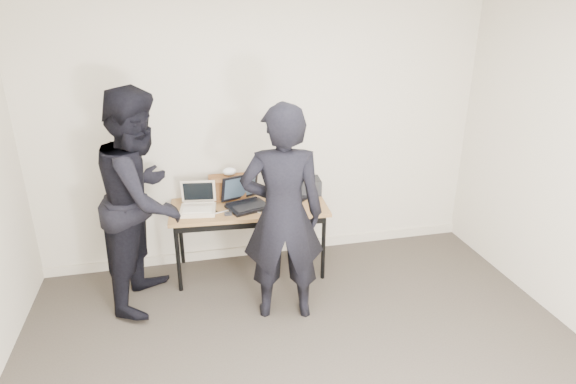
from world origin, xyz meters
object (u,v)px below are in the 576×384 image
object	(u,v)px
laptop_beige	(198,205)
laptop_center	(245,200)
desk	(249,211)
equipment_box	(307,186)
person_observer	(143,199)
leather_satchel	(227,187)
person_typist	(283,215)
laptop_right	(292,192)

from	to	relation	value
laptop_beige	laptop_center	world-z (taller)	laptop_center
desk	equipment_box	xyz separation A→B (m)	(0.63, 0.19, 0.14)
laptop_beige	equipment_box	distance (m)	1.13
desk	person_observer	bearing A→B (deg)	-162.76
laptop_center	equipment_box	xyz separation A→B (m)	(0.66, 0.18, 0.01)
desk	laptop_beige	xyz separation A→B (m)	(-0.48, -0.00, 0.11)
leather_satchel	person_typist	bearing A→B (deg)	-67.86
desk	laptop_right	distance (m)	0.49
desk	person_observer	world-z (taller)	person_observer
equipment_box	laptop_right	bearing A→B (deg)	-160.44
laptop_beige	leather_satchel	distance (m)	0.39
leather_satchel	desk	bearing A→B (deg)	-49.29
desk	equipment_box	distance (m)	0.67
leather_satchel	laptop_right	bearing A→B (deg)	-6.07
laptop_center	leather_satchel	world-z (taller)	laptop_center
laptop_right	equipment_box	distance (m)	0.18
laptop_beige	equipment_box	bearing A→B (deg)	17.63
laptop_beige	laptop_right	xyz separation A→B (m)	(0.94, 0.13, -0.00)
equipment_box	person_typist	size ratio (longest dim) A/B	0.14
laptop_beige	person_typist	world-z (taller)	person_typist
person_typist	laptop_beige	bearing A→B (deg)	-39.50
laptop_center	person_typist	bearing A→B (deg)	-92.99
laptop_right	leather_satchel	size ratio (longest dim) A/B	1.01
desk	laptop_right	world-z (taller)	laptop_right
person_typist	equipment_box	bearing A→B (deg)	-106.59
laptop_right	leather_satchel	distance (m)	0.65
desk	laptop_right	size ratio (longest dim) A/B	4.14
desk	person_observer	size ratio (longest dim) A/B	0.79
laptop_beige	laptop_center	bearing A→B (deg)	8.94
laptop_right	person_observer	xyz separation A→B (m)	(-1.41, -0.36, 0.21)
laptop_center	laptop_right	distance (m)	0.51
laptop_beige	laptop_right	distance (m)	0.95
laptop_center	person_observer	world-z (taller)	person_observer
desk	laptop_center	xyz separation A→B (m)	(-0.03, 0.01, 0.12)
desk	equipment_box	bearing A→B (deg)	20.90
leather_satchel	laptop_beige	bearing A→B (deg)	-140.44
person_observer	laptop_right	bearing A→B (deg)	-59.19
laptop_center	desk	bearing A→B (deg)	-30.66
desk	equipment_box	world-z (taller)	equipment_box
laptop_beige	person_observer	size ratio (longest dim) A/B	0.19
laptop_beige	laptop_right	world-z (taller)	laptop_beige
laptop_center	person_observer	size ratio (longest dim) A/B	0.24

